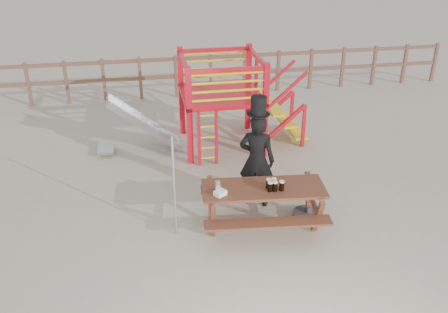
{
  "coord_description": "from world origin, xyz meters",
  "views": [
    {
      "loc": [
        -1.6,
        -6.66,
        4.9
      ],
      "look_at": [
        -0.24,
        0.8,
        1.1
      ],
      "focal_mm": 40.0,
      "sensor_mm": 36.0,
      "label": 1
    }
  ],
  "objects": [
    {
      "name": "paper_bag",
      "position": [
        -0.44,
        0.07,
        0.82
      ],
      "size": [
        0.23,
        0.22,
        0.08
      ],
      "primitive_type": "cube",
      "rotation": [
        0.0,
        0.0,
        0.59
      ],
      "color": "white",
      "rests_on": "picnic_table"
    },
    {
      "name": "picnic_table",
      "position": [
        0.3,
        0.19,
        0.49
      ],
      "size": [
        2.14,
        1.58,
        0.78
      ],
      "rotation": [
        0.0,
        0.0,
        -0.1
      ],
      "color": "brown",
      "rests_on": "ground"
    },
    {
      "name": "parasol_base",
      "position": [
        1.16,
        0.3,
        0.06
      ],
      "size": [
        0.53,
        0.53,
        0.22
      ],
      "color": "#38383D",
      "rests_on": "ground"
    },
    {
      "name": "playground_fort",
      "position": [
        0.12,
        3.58,
        1.07
      ],
      "size": [
        4.71,
        1.84,
        2.1
      ],
      "color": "red",
      "rests_on": "ground"
    },
    {
      "name": "back_fence",
      "position": [
        0.0,
        7.0,
        0.74
      ],
      "size": [
        15.09,
        0.09,
        1.2
      ],
      "color": "brown",
      "rests_on": "ground"
    },
    {
      "name": "man_with_hat",
      "position": [
        0.38,
        0.97,
        0.93
      ],
      "size": [
        0.76,
        0.65,
        2.07
      ],
      "rotation": [
        0.0,
        0.0,
        2.71
      ],
      "color": "black",
      "rests_on": "ground"
    },
    {
      "name": "metal_pole",
      "position": [
        -1.15,
        0.24,
        0.89
      ],
      "size": [
        0.04,
        0.04,
        1.79
      ],
      "primitive_type": "cylinder",
      "color": "#B2B2B7",
      "rests_on": "ground"
    },
    {
      "name": "stout_pints",
      "position": [
        0.45,
        0.09,
        0.87
      ],
      "size": [
        0.28,
        0.2,
        0.17
      ],
      "color": "black",
      "rests_on": "picnic_table"
    },
    {
      "name": "ground",
      "position": [
        0.0,
        0.0,
        0.0
      ],
      "size": [
        60.0,
        60.0,
        0.0
      ],
      "primitive_type": "plane",
      "color": "tan",
      "rests_on": "ground"
    },
    {
      "name": "empty_glasses",
      "position": [
        -0.45,
        0.17,
        0.85
      ],
      "size": [
        0.1,
        0.25,
        0.15
      ],
      "color": "silver",
      "rests_on": "picnic_table"
    }
  ]
}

